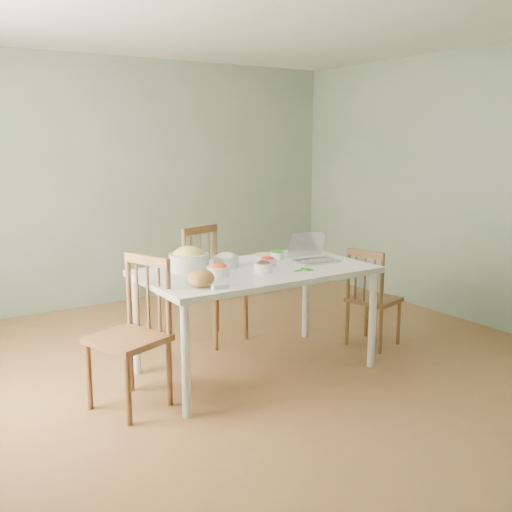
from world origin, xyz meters
TOP-DOWN VIEW (x-y plane):
  - floor at (0.00, 0.00)m, footprint 5.00×5.00m
  - ceiling at (0.00, 0.00)m, footprint 5.00×5.00m
  - wall_back at (0.00, 2.50)m, footprint 5.00×0.00m
  - wall_right at (2.50, 0.00)m, footprint 0.00×5.00m
  - dining_table at (-0.04, -0.07)m, footprint 1.78×1.00m
  - chair_far at (0.04, 0.74)m, footprint 0.57×0.55m
  - chair_left at (-1.14, -0.16)m, footprint 0.57×0.59m
  - chair_right at (1.17, -0.13)m, footprint 0.46×0.48m
  - bread_boule at (-0.67, -0.35)m, footprint 0.25×0.25m
  - butter_stick at (-0.59, -0.47)m, footprint 0.12×0.04m
  - bowl_squash at (-0.50, 0.17)m, footprint 0.39×0.39m
  - bowl_carrot at (-0.41, -0.13)m, footprint 0.22×0.22m
  - bowl_onion at (-0.20, 0.13)m, footprint 0.25×0.25m
  - bowl_mushroom at (-0.07, -0.22)m, footprint 0.18×0.18m
  - bowl_redpep at (0.09, -0.04)m, footprint 0.17×0.17m
  - bowl_broccoli at (0.31, 0.15)m, footprint 0.13×0.13m
  - flatbread at (0.30, 0.31)m, footprint 0.20×0.20m
  - basil_bunch at (0.22, -0.31)m, footprint 0.19×0.19m
  - laptop at (0.51, -0.12)m, footprint 0.37×0.35m

SIDE VIEW (x-z plane):
  - floor at x=0.00m, z-range 0.00..0.00m
  - dining_table at x=-0.04m, z-range 0.00..0.84m
  - chair_right at x=1.17m, z-range 0.00..0.89m
  - chair_left at x=-1.14m, z-range 0.00..1.04m
  - chair_far at x=0.04m, z-range 0.00..1.04m
  - flatbread at x=0.30m, z-range 0.84..0.85m
  - basil_bunch at x=0.22m, z-range 0.84..0.86m
  - butter_stick at x=-0.59m, z-range 0.84..0.87m
  - bowl_broccoli at x=0.31m, z-range 0.84..0.91m
  - bowl_redpep at x=0.09m, z-range 0.84..0.92m
  - bowl_mushroom at x=-0.07m, z-range 0.84..0.93m
  - bowl_carrot at x=-0.41m, z-range 0.84..0.93m
  - bowl_onion at x=-0.20m, z-range 0.84..0.94m
  - bread_boule at x=-0.67m, z-range 0.84..0.96m
  - bowl_squash at x=-0.50m, z-range 0.84..1.01m
  - laptop at x=0.51m, z-range 0.84..1.06m
  - wall_back at x=0.00m, z-range 0.00..2.70m
  - wall_right at x=2.50m, z-range 0.00..2.70m
  - ceiling at x=0.00m, z-range 2.70..2.70m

